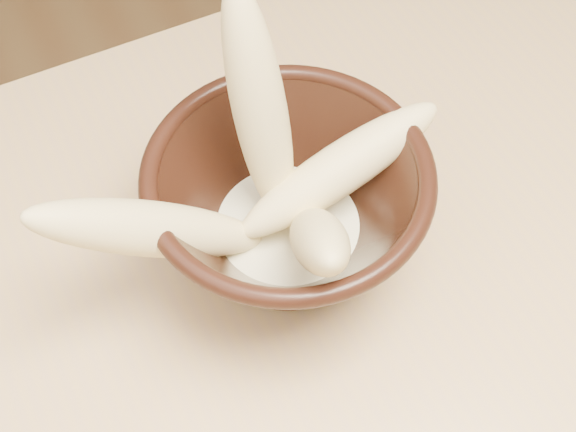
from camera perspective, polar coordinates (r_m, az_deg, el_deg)
The scene contains 6 objects.
bowl at distance 0.52m, azimuth 0.00°, elevation 0.53°, with size 0.18×0.18×0.10m.
milk_puddle at distance 0.54m, azimuth 0.00°, elevation -0.95°, with size 0.10×0.10×0.01m, color beige.
banana_upright at distance 0.49m, azimuth -2.02°, elevation 7.56°, with size 0.03×0.03×0.17m, color #EFDB8D.
banana_left at distance 0.48m, azimuth -9.51°, elevation -0.93°, with size 0.03×0.03×0.17m, color #EFDB8D.
banana_across at distance 0.51m, azimuth 3.65°, elevation 3.30°, with size 0.03×0.03×0.15m, color #EFDB8D.
banana_front at distance 0.47m, azimuth 2.19°, elevation -1.71°, with size 0.03×0.03×0.13m, color #EFDB8D.
Camera 1 is at (-0.05, -0.11, 1.23)m, focal length 50.00 mm.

